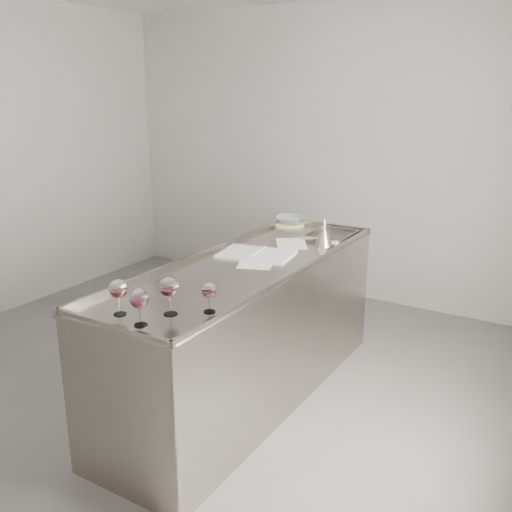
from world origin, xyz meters
The scene contains 12 objects.
room_shell centered at (0.00, 0.00, 1.40)m, with size 4.54×5.04×2.84m.
counter centered at (0.50, 0.30, 0.47)m, with size 0.77×2.42×0.97m.
wine_glass_left centered at (0.41, -0.73, 1.07)m, with size 0.10×0.10×0.19m.
wine_glass_middle centered at (0.62, -0.60, 1.08)m, with size 0.10×0.10×0.20m.
wine_glass_right centered at (0.59, -0.78, 1.07)m, with size 0.10×0.10×0.19m.
wine_glass_small centered at (0.77, -0.47, 1.05)m, with size 0.08×0.08×0.16m.
notebook centered at (0.44, 0.51, 0.95)m, with size 0.53×0.41×0.02m.
loose_paper_top centered at (0.51, 0.88, 0.94)m, with size 0.21×0.30×0.00m, color white.
loose_paper_under centered at (0.54, 0.36, 0.94)m, with size 0.22×0.31×0.00m, color silver.
trivet centered at (0.23, 1.38, 0.95)m, with size 0.24×0.24×0.02m, color beige.
ceramic_bowl centered at (0.23, 1.38, 0.99)m, with size 0.22×0.22×0.05m, color gray.
wine_funnel centered at (0.73, 0.96, 1.00)m, with size 0.14×0.14×0.21m.
Camera 1 is at (2.37, -2.63, 2.04)m, focal length 40.00 mm.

